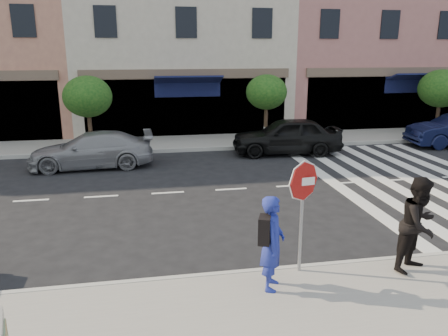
# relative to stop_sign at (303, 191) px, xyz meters

# --- Properties ---
(ground) EXTENTS (120.00, 120.00, 0.00)m
(ground) POSITION_rel_stop_sign_xyz_m (-0.23, 1.67, -1.78)
(ground) COLOR black
(ground) RESTS_ON ground
(sidewalk_far) EXTENTS (60.00, 3.00, 0.15)m
(sidewalk_far) POSITION_rel_stop_sign_xyz_m (-0.23, 12.67, -1.70)
(sidewalk_far) COLOR gray
(sidewalk_far) RESTS_ON ground
(building_centre) EXTENTS (11.00, 9.00, 11.00)m
(building_centre) POSITION_rel_stop_sign_xyz_m (-0.73, 18.67, 3.72)
(building_centre) COLOR beige
(building_centre) RESTS_ON ground
(building_east_mid) EXTENTS (13.00, 9.00, 13.00)m
(building_east_mid) POSITION_rel_stop_sign_xyz_m (11.27, 18.67, 4.72)
(building_east_mid) COLOR #B06E68
(building_east_mid) RESTS_ON ground
(street_tree_wb) EXTENTS (2.10, 2.10, 3.06)m
(street_tree_wb) POSITION_rel_stop_sign_xyz_m (-5.23, 12.47, 0.53)
(street_tree_wb) COLOR #473323
(street_tree_wb) RESTS_ON sidewalk_far
(street_tree_c) EXTENTS (1.90, 1.90, 3.04)m
(street_tree_c) POSITION_rel_stop_sign_xyz_m (2.77, 12.47, 0.58)
(street_tree_c) COLOR #473323
(street_tree_c) RESTS_ON sidewalk_far
(street_tree_ea) EXTENTS (2.20, 2.20, 3.19)m
(street_tree_ea) POSITION_rel_stop_sign_xyz_m (11.77, 12.47, 0.62)
(street_tree_ea) COLOR #473323
(street_tree_ea) RESTS_ON sidewalk_far
(stop_sign) EXTENTS (0.78, 0.13, 2.21)m
(stop_sign) POSITION_rel_stop_sign_xyz_m (0.00, 0.00, 0.00)
(stop_sign) COLOR gray
(stop_sign) RESTS_ON sidewalk_near
(photographer) EXTENTS (0.62, 0.74, 1.73)m
(photographer) POSITION_rel_stop_sign_xyz_m (-0.71, -0.48, -0.76)
(photographer) COLOR navy
(photographer) RESTS_ON sidewalk_near
(walker) EXTENTS (1.14, 1.06, 1.87)m
(walker) POSITION_rel_stop_sign_xyz_m (2.23, -0.33, -0.69)
(walker) COLOR black
(walker) RESTS_ON sidewalk_near
(car_far_left) EXTENTS (4.58, 1.98, 1.31)m
(car_far_left) POSITION_rel_stop_sign_xyz_m (-4.86, 9.27, -1.12)
(car_far_left) COLOR gray
(car_far_left) RESTS_ON ground
(car_far_mid) EXTENTS (4.71, 2.27, 1.55)m
(car_far_mid) POSITION_rel_stop_sign_xyz_m (3.01, 10.06, -1.00)
(car_far_mid) COLOR black
(car_far_mid) RESTS_ON ground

